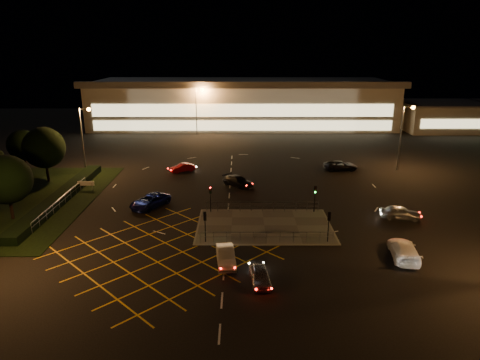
{
  "coord_description": "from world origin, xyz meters",
  "views": [
    {
      "loc": [
        -0.64,
        -44.31,
        18.44
      ],
      "look_at": [
        -0.6,
        8.32,
        2.0
      ],
      "focal_mm": 32.0,
      "sensor_mm": 36.0,
      "label": 1
    }
  ],
  "objects_px": {
    "car_right_silver": "(401,213)",
    "car_circ_red": "(182,168)",
    "signal_se": "(329,220)",
    "signal_sw": "(205,220)",
    "signal_ne": "(315,193)",
    "signal_nw": "(210,193)",
    "car_approach_white": "(404,250)",
    "car_east_grey": "(341,166)",
    "car_queue_white": "(226,256)",
    "car_far_dkgrey": "(238,181)",
    "car_left_blue": "(150,201)",
    "car_near_silver": "(260,275)"
  },
  "relations": [
    {
      "from": "car_near_silver",
      "to": "signal_sw",
      "type": "bearing_deg",
      "value": 118.07
    },
    {
      "from": "car_near_silver",
      "to": "signal_nw",
      "type": "bearing_deg",
      "value": 102.2
    },
    {
      "from": "signal_se",
      "to": "signal_ne",
      "type": "bearing_deg",
      "value": -90.0
    },
    {
      "from": "car_east_grey",
      "to": "car_right_silver",
      "type": "bearing_deg",
      "value": -175.88
    },
    {
      "from": "signal_sw",
      "to": "car_far_dkgrey",
      "type": "xyz_separation_m",
      "value": [
        3.16,
        17.88,
        -1.66
      ]
    },
    {
      "from": "car_east_grey",
      "to": "car_approach_white",
      "type": "relative_size",
      "value": 0.95
    },
    {
      "from": "signal_ne",
      "to": "car_right_silver",
      "type": "relative_size",
      "value": 0.71
    },
    {
      "from": "signal_ne",
      "to": "car_approach_white",
      "type": "distance_m",
      "value": 12.9
    },
    {
      "from": "signal_sw",
      "to": "car_east_grey",
      "type": "bearing_deg",
      "value": -126.38
    },
    {
      "from": "car_left_blue",
      "to": "car_right_silver",
      "type": "relative_size",
      "value": 1.23
    },
    {
      "from": "signal_se",
      "to": "car_right_silver",
      "type": "height_order",
      "value": "signal_se"
    },
    {
      "from": "signal_ne",
      "to": "car_right_silver",
      "type": "xyz_separation_m",
      "value": [
        9.34,
        -1.89,
        -1.62
      ]
    },
    {
      "from": "car_far_dkgrey",
      "to": "car_east_grey",
      "type": "relative_size",
      "value": 0.93
    },
    {
      "from": "car_far_dkgrey",
      "to": "car_right_silver",
      "type": "distance_m",
      "value": 21.67
    },
    {
      "from": "signal_nw",
      "to": "car_circ_red",
      "type": "height_order",
      "value": "signal_nw"
    },
    {
      "from": "signal_nw",
      "to": "car_right_silver",
      "type": "distance_m",
      "value": 21.48
    },
    {
      "from": "signal_ne",
      "to": "car_east_grey",
      "type": "xyz_separation_m",
      "value": [
        7.12,
        17.97,
        -1.65
      ]
    },
    {
      "from": "car_queue_white",
      "to": "car_far_dkgrey",
      "type": "xyz_separation_m",
      "value": [
        1.04,
        22.13,
        -0.01
      ]
    },
    {
      "from": "car_far_dkgrey",
      "to": "car_approach_white",
      "type": "height_order",
      "value": "car_approach_white"
    },
    {
      "from": "signal_nw",
      "to": "car_far_dkgrey",
      "type": "bearing_deg",
      "value": 72.31
    },
    {
      "from": "car_right_silver",
      "to": "car_left_blue",
      "type": "bearing_deg",
      "value": 94.82
    },
    {
      "from": "signal_sw",
      "to": "car_circ_red",
      "type": "bearing_deg",
      "value": -77.63
    },
    {
      "from": "car_near_silver",
      "to": "car_approach_white",
      "type": "height_order",
      "value": "car_approach_white"
    },
    {
      "from": "signal_ne",
      "to": "car_near_silver",
      "type": "height_order",
      "value": "signal_ne"
    },
    {
      "from": "car_near_silver",
      "to": "car_queue_white",
      "type": "xyz_separation_m",
      "value": [
        -2.88,
        3.22,
        0.06
      ]
    },
    {
      "from": "signal_nw",
      "to": "car_approach_white",
      "type": "xyz_separation_m",
      "value": [
        18.31,
        -11.14,
        -1.58
      ]
    },
    {
      "from": "signal_se",
      "to": "car_circ_red",
      "type": "bearing_deg",
      "value": -55.05
    },
    {
      "from": "signal_nw",
      "to": "signal_ne",
      "type": "distance_m",
      "value": 12.0
    },
    {
      "from": "signal_se",
      "to": "car_queue_white",
      "type": "height_order",
      "value": "signal_se"
    },
    {
      "from": "signal_ne",
      "to": "car_east_grey",
      "type": "bearing_deg",
      "value": 68.37
    },
    {
      "from": "car_circ_red",
      "to": "car_approach_white",
      "type": "bearing_deg",
      "value": 9.4
    },
    {
      "from": "signal_nw",
      "to": "car_approach_white",
      "type": "bearing_deg",
      "value": -31.32
    },
    {
      "from": "car_far_dkgrey",
      "to": "car_approach_white",
      "type": "distance_m",
      "value": 25.92
    },
    {
      "from": "signal_se",
      "to": "signal_sw",
      "type": "bearing_deg",
      "value": 0.0
    },
    {
      "from": "car_right_silver",
      "to": "car_circ_red",
      "type": "height_order",
      "value": "car_right_silver"
    },
    {
      "from": "car_circ_red",
      "to": "car_left_blue",
      "type": "bearing_deg",
      "value": -37.98
    },
    {
      "from": "signal_nw",
      "to": "car_approach_white",
      "type": "height_order",
      "value": "signal_nw"
    },
    {
      "from": "signal_sw",
      "to": "car_queue_white",
      "type": "xyz_separation_m",
      "value": [
        2.12,
        -4.25,
        -1.65
      ]
    },
    {
      "from": "car_east_grey",
      "to": "signal_sw",
      "type": "bearing_deg",
      "value": 141.39
    },
    {
      "from": "signal_ne",
      "to": "car_queue_white",
      "type": "relative_size",
      "value": 0.73
    },
    {
      "from": "signal_sw",
      "to": "car_approach_white",
      "type": "height_order",
      "value": "signal_sw"
    },
    {
      "from": "signal_nw",
      "to": "car_circ_red",
      "type": "bearing_deg",
      "value": 107.86
    },
    {
      "from": "signal_nw",
      "to": "signal_ne",
      "type": "relative_size",
      "value": 1.0
    },
    {
      "from": "signal_ne",
      "to": "car_far_dkgrey",
      "type": "distance_m",
      "value": 13.38
    },
    {
      "from": "signal_se",
      "to": "signal_nw",
      "type": "relative_size",
      "value": 1.0
    },
    {
      "from": "car_right_silver",
      "to": "signal_ne",
      "type": "bearing_deg",
      "value": 90.72
    },
    {
      "from": "car_right_silver",
      "to": "signal_nw",
      "type": "bearing_deg",
      "value": 97.11
    },
    {
      "from": "car_near_silver",
      "to": "car_left_blue",
      "type": "distance_m",
      "value": 21.28
    },
    {
      "from": "signal_sw",
      "to": "car_near_silver",
      "type": "relative_size",
      "value": 0.82
    },
    {
      "from": "signal_ne",
      "to": "car_circ_red",
      "type": "bearing_deg",
      "value": 135.75
    }
  ]
}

